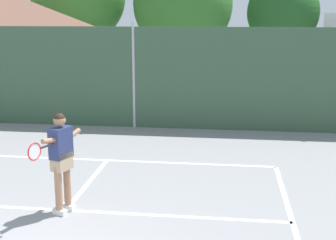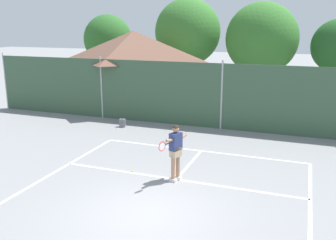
% 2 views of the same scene
% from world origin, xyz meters
% --- Properties ---
extents(ground_plane, '(120.00, 120.00, 0.00)m').
position_xyz_m(ground_plane, '(0.00, 0.00, 0.00)').
color(ground_plane, gray).
extents(court_markings, '(8.30, 11.10, 0.01)m').
position_xyz_m(court_markings, '(0.00, 0.65, 0.00)').
color(court_markings, white).
rests_on(court_markings, ground).
extents(chainlink_fence, '(26.09, 0.09, 3.30)m').
position_xyz_m(chainlink_fence, '(-0.00, 9.00, 1.58)').
color(chainlink_fence, '#38563D').
rests_on(chainlink_fence, ground).
extents(clubhouse_building, '(6.59, 5.89, 4.55)m').
position_xyz_m(clubhouse_building, '(-6.18, 12.37, 2.36)').
color(clubhouse_building, silver).
rests_on(clubhouse_building, ground).
extents(treeline_backdrop, '(25.41, 4.37, 6.74)m').
position_xyz_m(treeline_backdrop, '(0.13, 18.07, 3.90)').
color(treeline_backdrop, brown).
rests_on(treeline_backdrop, ground).
extents(tennis_player, '(0.46, 1.40, 1.85)m').
position_xyz_m(tennis_player, '(-0.00, 2.40, 1.11)').
color(tennis_player, silver).
rests_on(tennis_player, ground).
extents(tennis_ball, '(0.07, 0.07, 0.07)m').
position_xyz_m(tennis_ball, '(-1.62, 2.55, 0.03)').
color(tennis_ball, '#CCE033').
rests_on(tennis_ball, ground).
extents(backpack_grey, '(0.32, 0.29, 0.46)m').
position_xyz_m(backpack_grey, '(-4.60, 7.62, 0.19)').
color(backpack_grey, slate).
rests_on(backpack_grey, ground).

